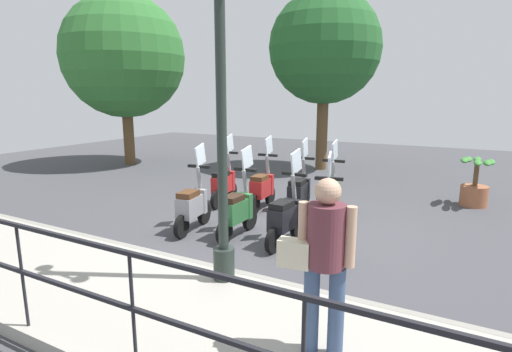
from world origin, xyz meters
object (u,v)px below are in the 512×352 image
at_px(tree_large, 124,57).
at_px(scooter_far_3, 224,183).
at_px(scooter_near_1, 286,216).
at_px(scooter_near_3, 193,205).
at_px(scooter_far_2, 263,187).
at_px(potted_palm, 475,186).
at_px(pedestrian_with_bag, 323,254).
at_px(scooter_far_0, 329,196).
at_px(tree_distant, 325,48).
at_px(scooter_far_1, 299,192).
at_px(scooter_near_2, 237,209).
at_px(scooter_near_0, 326,224).
at_px(lamp_post_near, 222,125).

distance_m(tree_large, scooter_far_3, 7.20).
relative_size(scooter_near_1, scooter_near_3, 1.00).
height_order(tree_large, scooter_far_2, tree_large).
bearing_deg(potted_palm, scooter_far_3, 116.80).
distance_m(pedestrian_with_bag, potted_palm, 6.81).
relative_size(pedestrian_with_bag, scooter_near_3, 1.03).
bearing_deg(scooter_far_0, scooter_far_2, 84.68).
relative_size(pedestrian_with_bag, scooter_far_0, 1.03).
bearing_deg(tree_distant, scooter_far_1, -165.78).
bearing_deg(tree_distant, scooter_near_2, -173.00).
distance_m(tree_large, scooter_far_0, 9.24).
distance_m(potted_palm, scooter_far_3, 5.50).
bearing_deg(scooter_near_2, scooter_far_3, 40.01).
bearing_deg(scooter_near_0, tree_large, 49.32).
height_order(scooter_near_2, scooter_near_3, same).
height_order(pedestrian_with_bag, scooter_far_2, pedestrian_with_bag).
xyz_separation_m(scooter_near_3, scooter_far_1, (1.79, -1.32, 0.00)).
bearing_deg(pedestrian_with_bag, scooter_far_0, 10.06).
height_order(scooter_near_1, scooter_far_2, same).
bearing_deg(scooter_far_0, potted_palm, -47.96).
relative_size(scooter_near_2, scooter_far_2, 1.00).
distance_m(tree_distant, scooter_near_2, 7.61).
relative_size(tree_large, tree_distant, 1.02).
xyz_separation_m(tree_distant, potted_palm, (-2.67, -4.43, -3.38)).
height_order(scooter_near_0, scooter_far_0, same).
relative_size(pedestrian_with_bag, scooter_near_0, 1.03).
bearing_deg(scooter_near_3, potted_palm, -54.34).
xyz_separation_m(potted_palm, scooter_far_2, (-2.41, 3.98, 0.04)).
distance_m(potted_palm, scooter_far_0, 3.53).
bearing_deg(lamp_post_near, tree_large, 51.64).
bearing_deg(tree_distant, tree_large, 109.74).
relative_size(tree_distant, scooter_near_0, 3.63).
xyz_separation_m(pedestrian_with_bag, tree_large, (7.10, 9.46, 2.57)).
height_order(tree_large, scooter_near_2, tree_large).
bearing_deg(scooter_near_0, scooter_near_2, 75.73).
distance_m(scooter_near_0, scooter_near_1, 0.69).
bearing_deg(scooter_far_2, potted_palm, -62.36).
bearing_deg(lamp_post_near, scooter_far_3, 32.53).
bearing_deg(scooter_far_3, scooter_near_2, -148.71).
bearing_deg(scooter_far_3, tree_large, 55.81).
relative_size(scooter_near_0, scooter_far_2, 1.00).
distance_m(lamp_post_near, scooter_near_1, 2.36).
bearing_deg(scooter_far_1, scooter_near_3, 138.79).
relative_size(scooter_near_1, scooter_far_3, 1.00).
distance_m(scooter_near_2, scooter_far_2, 1.74).
height_order(scooter_near_1, scooter_far_3, same).
bearing_deg(tree_distant, scooter_near_1, -165.68).
bearing_deg(potted_palm, tree_large, 87.70).
relative_size(lamp_post_near, tree_distant, 0.77).
xyz_separation_m(scooter_near_3, scooter_far_0, (1.75, -1.94, 0.00)).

